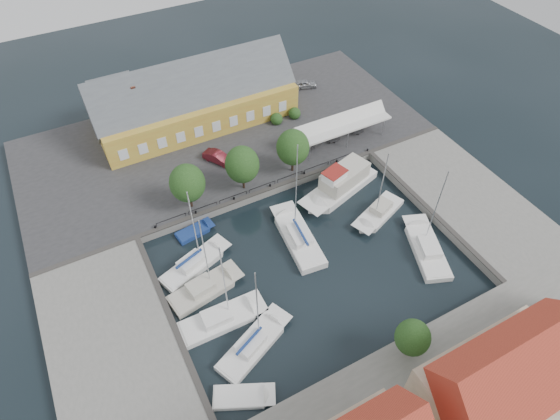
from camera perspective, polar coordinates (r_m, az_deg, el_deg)
name	(u,v)px	position (r m, az deg, el deg)	size (l,w,h in m)	color
ground	(305,253)	(53.62, 3.01, -5.23)	(140.00, 140.00, 0.00)	black
north_quay	(225,139)	(68.15, -6.77, 8.65)	(56.00, 26.00, 1.00)	#2D2D30
west_quay	(116,349)	(49.21, -19.37, -15.69)	(12.00, 24.00, 1.00)	slate
east_quay	(464,197)	(63.23, 21.52, 1.49)	(12.00, 24.00, 1.00)	slate
south_bank	(426,419)	(45.85, 17.42, -23.18)	(56.00, 14.00, 1.00)	slate
quay_edge_fittings	(285,219)	(55.45, 0.62, -1.13)	(56.00, 24.72, 0.40)	#383533
warehouse	(191,101)	(69.43, -10.85, 12.90)	(28.56, 14.00, 9.55)	#C18C2F
tent_canopy	(341,124)	(65.53, 7.49, 10.31)	(14.00, 4.00, 2.83)	silver
quay_trees	(242,165)	(56.86, -4.63, 5.55)	(18.20, 4.20, 6.30)	black
car_silver	(304,84)	(77.40, 2.96, 15.11)	(1.65, 4.11, 1.40)	#A2A4A9
car_red	(219,157)	(63.08, -7.50, 6.36)	(1.54, 4.40, 1.45)	maroon
center_sailboat	(298,238)	(54.46, 2.23, -3.47)	(4.18, 10.62, 14.01)	white
trawler	(341,184)	(60.22, 7.43, 3.12)	(12.18, 6.71, 5.00)	white
east_boat_b	(379,214)	(58.42, 11.92, -0.42)	(8.23, 5.22, 10.87)	white
east_boat_c	(426,249)	(56.06, 17.41, -4.61)	(6.16, 9.80, 11.97)	white
west_boat_a	(195,265)	(53.00, -10.37, -6.63)	(8.97, 5.25, 11.58)	white
west_boat_b	(204,290)	(50.93, -9.20, -9.59)	(8.54, 4.15, 11.26)	#BCB8A9
west_boat_c	(221,320)	(48.76, -7.19, -13.15)	(9.06, 3.05, 12.02)	white
west_boat_d	(253,345)	(47.14, -3.26, -16.13)	(9.06, 6.01, 11.78)	white
launch_sw	(243,397)	(45.31, -4.55, -21.81)	(5.94, 4.30, 0.98)	white
launch_nw	(195,232)	(56.31, -10.37, -2.67)	(4.80, 2.47, 0.88)	navy
townhouses	(481,409)	(41.65, 23.35, -21.38)	(36.30, 8.50, 12.00)	beige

